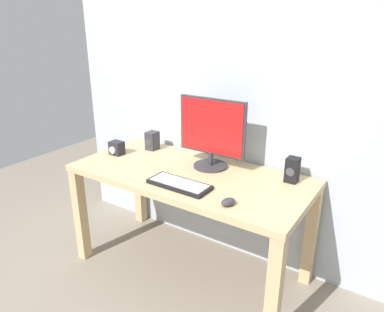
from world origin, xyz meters
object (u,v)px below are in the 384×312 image
object	(u,v)px
mouse	(228,202)
speaker_left	(152,141)
keyboard_primary	(179,184)
desk	(189,187)
speaker_right	(292,170)
audio_controller	(117,148)
monitor	(212,133)

from	to	relation	value
mouse	speaker_left	size ratio (longest dim) A/B	0.66
speaker_left	keyboard_primary	bearing A→B (deg)	-37.55
desk	mouse	bearing A→B (deg)	-31.33
keyboard_primary	speaker_right	size ratio (longest dim) A/B	2.52
mouse	audio_controller	xyz separation A→B (m)	(-1.08, 0.25, 0.03)
keyboard_primary	audio_controller	bearing A→B (deg)	164.64
mouse	speaker_left	distance (m)	1.05
mouse	speaker_right	bearing A→B (deg)	83.39
monitor	keyboard_primary	bearing A→B (deg)	-89.99
monitor	audio_controller	distance (m)	0.76
desk	monitor	size ratio (longest dim) A/B	3.26
keyboard_primary	audio_controller	distance (m)	0.74
speaker_left	audio_controller	size ratio (longest dim) A/B	1.41
audio_controller	keyboard_primary	bearing A→B (deg)	-15.36
monitor	keyboard_primary	distance (m)	0.44
mouse	audio_controller	bearing A→B (deg)	-179.02
keyboard_primary	speaker_right	world-z (taller)	speaker_right
monitor	mouse	bearing A→B (deg)	-49.80
mouse	speaker_right	xyz separation A→B (m)	(0.18, 0.49, 0.06)
monitor	desk	bearing A→B (deg)	-112.05
monitor	audio_controller	world-z (taller)	monitor
keyboard_primary	speaker_left	distance (m)	0.71
mouse	speaker_left	world-z (taller)	speaker_left
mouse	speaker_left	bearing A→B (deg)	166.29
monitor	keyboard_primary	world-z (taller)	monitor
desk	speaker_left	size ratio (longest dim) A/B	11.23
desk	audio_controller	size ratio (longest dim) A/B	15.86
keyboard_primary	speaker_left	bearing A→B (deg)	142.45
speaker_right	speaker_left	distance (m)	1.11
desk	monitor	distance (m)	0.40
monitor	speaker_left	xyz separation A→B (m)	(-0.56, 0.06, -0.17)
desk	speaker_right	distance (m)	0.68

